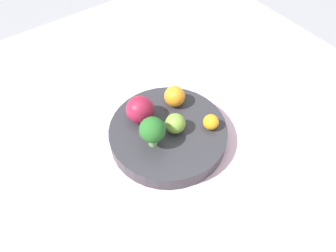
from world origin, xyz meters
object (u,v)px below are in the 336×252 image
at_px(broccoli, 152,130).
at_px(apple_green, 140,110).
at_px(apple_red, 175,123).
at_px(orange_back, 211,122).
at_px(bowl, 168,134).
at_px(orange_front, 175,96).

height_order(broccoli, apple_green, broccoli).
bearing_deg(apple_green, apple_red, -147.94).
distance_m(broccoli, apple_green, 0.08).
relative_size(apple_green, orange_back, 1.80).
bearing_deg(orange_back, apple_red, 60.20).
bearing_deg(apple_green, bowl, -150.63).
xyz_separation_m(bowl, apple_green, (0.06, 0.03, 0.05)).
bearing_deg(broccoli, apple_red, -88.08).
bearing_deg(orange_front, bowl, 132.95).
distance_m(broccoli, orange_front, 0.13).
height_order(apple_red, orange_front, orange_front).
bearing_deg(apple_red, orange_front, -35.20).
bearing_deg(orange_front, apple_red, 144.80).
xyz_separation_m(broccoli, apple_red, (0.00, -0.06, -0.02)).
distance_m(apple_red, apple_green, 0.08).
bearing_deg(orange_front, apple_green, 86.19).
relative_size(broccoli, apple_green, 1.19).
distance_m(broccoli, orange_back, 0.14).
xyz_separation_m(apple_red, orange_front, (0.07, -0.05, 0.00)).
relative_size(apple_red, apple_green, 0.72).
distance_m(bowl, orange_back, 0.10).
xyz_separation_m(bowl, broccoli, (-0.01, 0.05, 0.06)).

